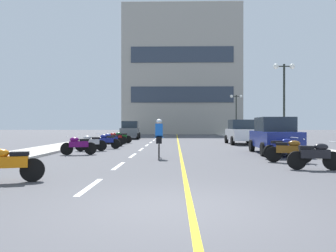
{
  "coord_description": "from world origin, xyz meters",
  "views": [
    {
      "loc": [
        -0.02,
        -5.84,
        1.44
      ],
      "look_at": [
        -0.48,
        16.57,
        1.36
      ],
      "focal_mm": 36.26,
      "sensor_mm": 36.0,
      "label": 1
    }
  ],
  "objects_px": {
    "street_lamp_mid": "(284,86)",
    "motorcycle_7": "(111,139)",
    "motorcycle_2": "(289,150)",
    "motorcycle_9": "(121,137)",
    "motorcycle_4": "(78,145)",
    "motorcycle_5": "(91,143)",
    "parked_car_mid": "(241,132)",
    "cyclist_rider": "(159,138)",
    "parked_car_near": "(274,135)",
    "parked_car_far": "(130,130)",
    "motorcycle_8": "(116,138)",
    "motorcycle_6": "(107,141)",
    "street_lamp_far": "(236,106)",
    "motorcycle_3": "(282,148)",
    "motorcycle_0": "(8,164)",
    "motorcycle_1": "(315,155)"
  },
  "relations": [
    {
      "from": "motorcycle_0",
      "to": "motorcycle_2",
      "type": "height_order",
      "value": "same"
    },
    {
      "from": "motorcycle_6",
      "to": "motorcycle_9",
      "type": "distance_m",
      "value": 6.07
    },
    {
      "from": "motorcycle_2",
      "to": "motorcycle_4",
      "type": "bearing_deg",
      "value": 160.51
    },
    {
      "from": "street_lamp_far",
      "to": "parked_car_mid",
      "type": "bearing_deg",
      "value": -98.96
    },
    {
      "from": "motorcycle_8",
      "to": "motorcycle_6",
      "type": "bearing_deg",
      "value": -86.65
    },
    {
      "from": "motorcycle_0",
      "to": "street_lamp_far",
      "type": "bearing_deg",
      "value": 70.41
    },
    {
      "from": "motorcycle_2",
      "to": "motorcycle_6",
      "type": "bearing_deg",
      "value": 138.61
    },
    {
      "from": "motorcycle_0",
      "to": "motorcycle_8",
      "type": "xyz_separation_m",
      "value": [
        -0.26,
        16.72,
        0.0
      ]
    },
    {
      "from": "parked_car_near",
      "to": "motorcycle_5",
      "type": "bearing_deg",
      "value": 171.78
    },
    {
      "from": "motorcycle_4",
      "to": "motorcycle_6",
      "type": "height_order",
      "value": "same"
    },
    {
      "from": "street_lamp_mid",
      "to": "motorcycle_4",
      "type": "distance_m",
      "value": 14.37
    },
    {
      "from": "parked_car_mid",
      "to": "motorcycle_7",
      "type": "height_order",
      "value": "parked_car_mid"
    },
    {
      "from": "parked_car_far",
      "to": "cyclist_rider",
      "type": "bearing_deg",
      "value": -79.0
    },
    {
      "from": "parked_car_far",
      "to": "motorcycle_8",
      "type": "height_order",
      "value": "parked_car_far"
    },
    {
      "from": "motorcycle_3",
      "to": "motorcycle_4",
      "type": "relative_size",
      "value": 1.01
    },
    {
      "from": "cyclist_rider",
      "to": "motorcycle_7",
      "type": "bearing_deg",
      "value": 114.39
    },
    {
      "from": "parked_car_far",
      "to": "motorcycle_2",
      "type": "height_order",
      "value": "parked_car_far"
    },
    {
      "from": "motorcycle_8",
      "to": "parked_car_near",
      "type": "bearing_deg",
      "value": -40.67
    },
    {
      "from": "parked_car_far",
      "to": "motorcycle_5",
      "type": "distance_m",
      "value": 16.33
    },
    {
      "from": "motorcycle_4",
      "to": "motorcycle_5",
      "type": "distance_m",
      "value": 2.27
    },
    {
      "from": "motorcycle_4",
      "to": "motorcycle_9",
      "type": "relative_size",
      "value": 0.98
    },
    {
      "from": "motorcycle_5",
      "to": "motorcycle_8",
      "type": "bearing_deg",
      "value": 88.4
    },
    {
      "from": "motorcycle_1",
      "to": "motorcycle_3",
      "type": "height_order",
      "value": "same"
    },
    {
      "from": "cyclist_rider",
      "to": "motorcycle_5",
      "type": "bearing_deg",
      "value": 135.06
    },
    {
      "from": "motorcycle_3",
      "to": "motorcycle_7",
      "type": "bearing_deg",
      "value": 137.92
    },
    {
      "from": "parked_car_mid",
      "to": "motorcycle_7",
      "type": "relative_size",
      "value": 2.5
    },
    {
      "from": "parked_car_mid",
      "to": "motorcycle_9",
      "type": "height_order",
      "value": "parked_car_mid"
    },
    {
      "from": "street_lamp_far",
      "to": "motorcycle_3",
      "type": "relative_size",
      "value": 2.91
    },
    {
      "from": "parked_car_far",
      "to": "cyclist_rider",
      "type": "relative_size",
      "value": 2.42
    },
    {
      "from": "motorcycle_6",
      "to": "motorcycle_9",
      "type": "bearing_deg",
      "value": 90.99
    },
    {
      "from": "street_lamp_mid",
      "to": "motorcycle_0",
      "type": "bearing_deg",
      "value": -127.98
    },
    {
      "from": "street_lamp_mid",
      "to": "motorcycle_3",
      "type": "xyz_separation_m",
      "value": [
        -2.86,
        -8.71,
        -3.61
      ]
    },
    {
      "from": "street_lamp_mid",
      "to": "motorcycle_4",
      "type": "relative_size",
      "value": 3.29
    },
    {
      "from": "parked_car_far",
      "to": "motorcycle_9",
      "type": "height_order",
      "value": "parked_car_far"
    },
    {
      "from": "parked_car_mid",
      "to": "motorcycle_4",
      "type": "relative_size",
      "value": 2.53
    },
    {
      "from": "motorcycle_2",
      "to": "motorcycle_7",
      "type": "bearing_deg",
      "value": 132.38
    },
    {
      "from": "motorcycle_5",
      "to": "cyclist_rider",
      "type": "bearing_deg",
      "value": -44.94
    },
    {
      "from": "motorcycle_3",
      "to": "motorcycle_9",
      "type": "relative_size",
      "value": 0.99
    },
    {
      "from": "street_lamp_mid",
      "to": "motorcycle_3",
      "type": "height_order",
      "value": "street_lamp_mid"
    },
    {
      "from": "motorcycle_1",
      "to": "cyclist_rider",
      "type": "bearing_deg",
      "value": 145.13
    },
    {
      "from": "motorcycle_7",
      "to": "motorcycle_9",
      "type": "height_order",
      "value": "same"
    },
    {
      "from": "parked_car_mid",
      "to": "cyclist_rider",
      "type": "distance_m",
      "value": 12.31
    },
    {
      "from": "motorcycle_5",
      "to": "parked_car_far",
      "type": "bearing_deg",
      "value": 90.08
    },
    {
      "from": "motorcycle_1",
      "to": "motorcycle_5",
      "type": "relative_size",
      "value": 1.01
    },
    {
      "from": "motorcycle_3",
      "to": "cyclist_rider",
      "type": "distance_m",
      "value": 5.24
    },
    {
      "from": "street_lamp_mid",
      "to": "motorcycle_7",
      "type": "distance_m",
      "value": 12.22
    },
    {
      "from": "motorcycle_3",
      "to": "motorcycle_7",
      "type": "relative_size",
      "value": 1.0
    },
    {
      "from": "motorcycle_3",
      "to": "motorcycle_8",
      "type": "height_order",
      "value": "same"
    },
    {
      "from": "parked_car_far",
      "to": "motorcycle_3",
      "type": "xyz_separation_m",
      "value": [
        9.15,
        -20.29,
        -0.44
      ]
    },
    {
      "from": "motorcycle_2",
      "to": "motorcycle_9",
      "type": "xyz_separation_m",
      "value": [
        -8.56,
        13.52,
        0.0
      ]
    }
  ]
}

